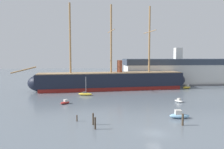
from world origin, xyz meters
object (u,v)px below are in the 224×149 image
Objects in this scene: motorboat_foreground_right at (179,115)px; mooring_piling_left_pair at (93,119)px; dockside_warehouse_right at (183,72)px; mooring_piling_midwater at (95,123)px; sailboat_alongside_bow at (85,94)px; motorboat_far_right at (187,87)px; motorboat_mid_left at (65,102)px; mooring_piling_nearest at (183,120)px; tall_ship at (111,81)px; motorboat_distant_centre at (116,84)px; motorboat_mid_right at (179,101)px; mooring_piling_right_pair at (77,118)px.

mooring_piling_left_pair reaches higher than motorboat_foreground_right.
dockside_warehouse_right reaches higher than mooring_piling_left_pair.
mooring_piling_left_pair is at bearing -171.81° from motorboat_foreground_right.
mooring_piling_midwater is at bearing -83.08° from mooring_piling_left_pair.
sailboat_alongside_bow is at bearing 124.89° from motorboat_foreground_right.
motorboat_far_right is at bearing 50.19° from mooring_piling_midwater.
mooring_piling_nearest is (24.96, -22.05, 0.71)m from motorboat_mid_left.
motorboat_far_right is (41.42, 11.47, 0.09)m from sailboat_alongside_bow.
dockside_warehouse_right is (4.22, 13.77, 5.36)m from motorboat_far_right.
tall_ship is 48.23m from mooring_piling_midwater.
motorboat_mid_left is (-15.59, -24.95, -3.19)m from tall_ship.
motorboat_distant_centre is at bearing 73.51° from tall_ship.
mooring_piling_midwater is (0.33, -2.71, -0.03)m from mooring_piling_left_pair.
mooring_piling_midwater is at bearing -125.52° from dockside_warehouse_right.
motorboat_mid_left is 32.89m from motorboat_mid_right.
motorboat_mid_right is 0.05× the size of dockside_warehouse_right.
mooring_piling_nearest reaches higher than mooring_piling_right_pair.
mooring_piling_right_pair is (-28.67, -16.05, 0.23)m from motorboat_mid_right.
dockside_warehouse_right is (46.90, 55.17, 5.34)m from mooring_piling_right_pair.
motorboat_far_right is 2.01× the size of mooring_piling_nearest.
motorboat_foreground_right reaches higher than mooring_piling_right_pair.
mooring_piling_nearest is 17.58m from mooring_piling_left_pair.
motorboat_foreground_right is 1.45× the size of motorboat_mid_right.
motorboat_far_right is at bearing 15.48° from sailboat_alongside_bow.
mooring_piling_midwater reaches higher than motorboat_foreground_right.
motorboat_foreground_right is 1.12× the size of motorboat_distant_centre.
tall_ship is 45.62m from mooring_piling_left_pair.
motorboat_mid_right is at bearing 67.81° from motorboat_foreground_right.
mooring_piling_nearest is at bearing -78.74° from tall_ship.
tall_ship reaches higher than mooring_piling_left_pair.
dockside_warehouse_right is (32.06, 1.43, 5.41)m from motorboat_distant_centre.
mooring_piling_right_pair is at bearing 166.71° from mooring_piling_nearest.
motorboat_mid_left is 23.91m from mooring_piling_midwater.
mooring_piling_nearest is (9.36, -47.01, -2.48)m from tall_ship.
tall_ship is at bearing 79.78° from mooring_piling_left_pair.
mooring_piling_right_pair is (-11.40, -42.11, -2.98)m from tall_ship.
motorboat_distant_centre is at bearing 62.51° from motorboat_mid_left.
sailboat_alongside_bow is at bearing -119.72° from motorboat_distant_centre.
dockside_warehouse_right is (24.77, 55.18, 5.35)m from motorboat_foreground_right.
motorboat_far_right is 1.15× the size of motorboat_distant_centre.
mooring_piling_nearest is at bearing -60.75° from sailboat_alongside_bow.
mooring_piling_midwater is at bearing -163.66° from motorboat_foreground_right.
motorboat_distant_centre is at bearing 97.72° from motorboat_foreground_right.
motorboat_mid_left is 0.05× the size of dockside_warehouse_right.
mooring_piling_right_pair is at bearing -135.87° from motorboat_far_right.
mooring_piling_nearest is at bearing -13.29° from mooring_piling_right_pair.
tall_ship is 10.75× the size of sailboat_alongside_bow.
dockside_warehouse_right is at bearing 54.48° from mooring_piling_midwater.
motorboat_mid_left is at bearing 146.89° from motorboat_foreground_right.
tall_ship is 43.57m from motorboat_foreground_right.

